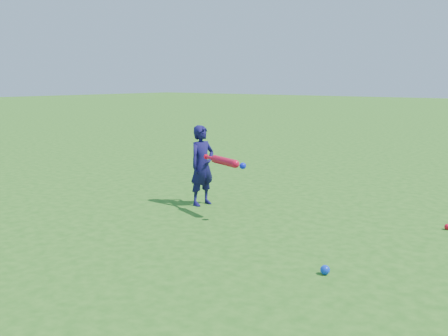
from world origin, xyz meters
name	(u,v)px	position (x,y,z in m)	size (l,w,h in m)	color
ground	(225,213)	(0.00, 0.00, 0.00)	(80.00, 80.00, 0.00)	#246417
child	(202,165)	(-0.47, 0.14, 0.50)	(0.36, 0.24, 1.00)	#14104B
ground_ball_red	(447,227)	(2.24, 0.90, 0.03)	(0.06, 0.06, 0.06)	red
ground_ball_blue	(325,270)	(1.79, -1.00, 0.04)	(0.08, 0.08, 0.08)	#0C36DC
bat_swing	(226,162)	(0.11, -0.12, 0.64)	(0.78, 0.32, 0.09)	red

